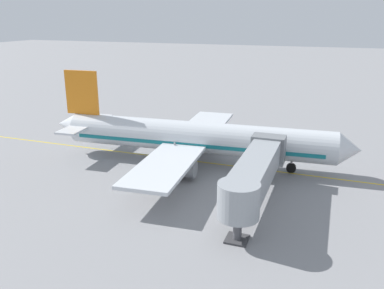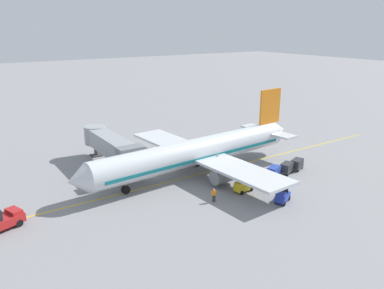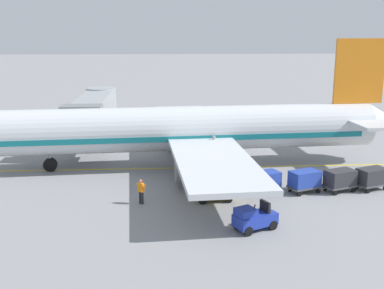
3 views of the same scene
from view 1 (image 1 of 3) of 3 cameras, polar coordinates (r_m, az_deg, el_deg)
The scene contains 11 objects.
ground_plane at distance 48.94m, azimuth 3.03°, elevation -2.70°, with size 400.00×400.00×0.00m, color gray.
gate_lead_in_line at distance 48.94m, azimuth 3.03°, elevation -2.69°, with size 0.24×80.00×0.01m, color gold.
parked_airliner at distance 48.12m, azimuth 0.34°, elevation 0.97°, with size 30.29×37.34×10.63m.
jet_bridge at distance 37.37m, azimuth 8.92°, elevation -3.88°, with size 15.99×3.50×4.98m.
baggage_tug_lead at distance 56.91m, azimuth 2.14°, elevation 1.04°, with size 1.45×2.58×1.62m.
baggage_tug_trailing at distance 61.95m, azimuth 1.88°, elevation 2.45°, with size 2.16×2.77×1.62m.
baggage_cart_front at distance 56.94m, azimuth -1.90°, elevation 1.30°, with size 2.00×2.95×1.58m.
baggage_cart_second_in_train at distance 57.99m, azimuth -4.59°, elevation 1.56°, with size 2.00×2.95×1.58m.
baggage_cart_third_in_train at distance 59.04m, azimuth -6.91°, elevation 1.78°, with size 2.00×2.95×1.58m.
baggage_cart_tail_end at distance 59.93m, azimuth -9.14°, elevation 1.93°, with size 2.00×2.95×1.58m.
ground_crew_wing_walker at distance 55.87m, azimuth 6.92°, elevation 0.86°, with size 0.49×0.64×1.69m.
Camera 1 is at (43.88, 13.25, 17.15)m, focal length 37.69 mm.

